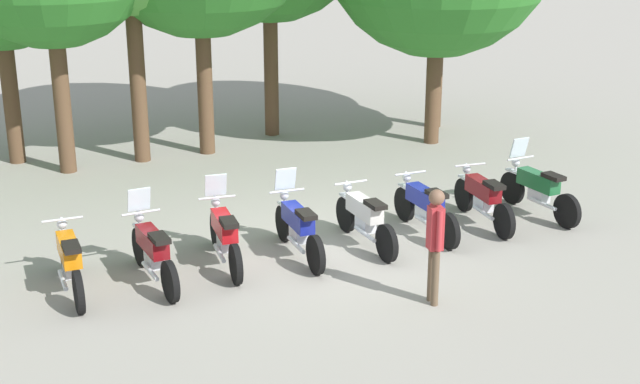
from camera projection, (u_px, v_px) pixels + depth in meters
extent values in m
plane|color=gray|center=(332.00, 250.00, 14.92)|extent=(80.00, 80.00, 0.00)
cylinder|color=black|center=(65.00, 254.00, 13.92)|extent=(0.13, 0.64, 0.64)
cylinder|color=black|center=(79.00, 292.00, 12.56)|extent=(0.13, 0.64, 0.64)
cube|color=silver|center=(63.00, 234.00, 13.82)|extent=(0.13, 0.36, 0.04)
cube|color=orange|center=(69.00, 250.00, 13.18)|extent=(0.30, 0.96, 0.30)
cube|color=silver|center=(71.00, 267.00, 13.22)|extent=(0.24, 0.41, 0.24)
cube|color=black|center=(71.00, 247.00, 12.77)|extent=(0.26, 0.45, 0.08)
cylinder|color=silver|center=(64.00, 238.00, 13.74)|extent=(0.06, 0.23, 0.64)
cylinder|color=silver|center=(62.00, 219.00, 13.56)|extent=(0.62, 0.06, 0.04)
sphere|color=silver|center=(62.00, 224.00, 13.71)|extent=(0.17, 0.17, 0.16)
cylinder|color=silver|center=(63.00, 280.00, 12.92)|extent=(0.10, 0.70, 0.07)
cylinder|color=black|center=(140.00, 247.00, 14.22)|extent=(0.13, 0.64, 0.64)
cylinder|color=black|center=(170.00, 282.00, 12.91)|extent=(0.13, 0.64, 0.64)
cube|color=silver|center=(139.00, 227.00, 14.11)|extent=(0.13, 0.36, 0.04)
cube|color=maroon|center=(152.00, 241.00, 13.50)|extent=(0.30, 0.96, 0.30)
cube|color=silver|center=(154.00, 259.00, 13.54)|extent=(0.24, 0.41, 0.24)
cube|color=black|center=(159.00, 238.00, 13.10)|extent=(0.26, 0.45, 0.08)
cylinder|color=silver|center=(141.00, 230.00, 14.04)|extent=(0.06, 0.23, 0.64)
cylinder|color=silver|center=(141.00, 212.00, 13.86)|extent=(0.62, 0.06, 0.04)
sphere|color=silver|center=(139.00, 217.00, 14.01)|extent=(0.17, 0.17, 0.16)
cylinder|color=silver|center=(150.00, 271.00, 13.24)|extent=(0.10, 0.70, 0.07)
cube|color=silver|center=(139.00, 199.00, 13.85)|extent=(0.37, 0.15, 0.39)
cylinder|color=black|center=(216.00, 230.00, 14.94)|extent=(0.18, 0.65, 0.64)
cylinder|color=black|center=(236.00, 264.00, 13.54)|extent=(0.18, 0.65, 0.64)
cube|color=silver|center=(215.00, 212.00, 14.83)|extent=(0.16, 0.37, 0.04)
cube|color=red|center=(224.00, 225.00, 14.17)|extent=(0.38, 0.98, 0.30)
cube|color=silver|center=(225.00, 242.00, 14.21)|extent=(0.27, 0.42, 0.24)
cube|color=black|center=(229.00, 222.00, 13.75)|extent=(0.29, 0.47, 0.08)
cylinder|color=silver|center=(217.00, 215.00, 14.76)|extent=(0.08, 0.23, 0.64)
cylinder|color=silver|center=(217.00, 197.00, 14.57)|extent=(0.62, 0.11, 0.04)
sphere|color=silver|center=(216.00, 202.00, 14.73)|extent=(0.18, 0.18, 0.16)
cylinder|color=silver|center=(219.00, 253.00, 13.91)|extent=(0.16, 0.70, 0.07)
cube|color=silver|center=(216.00, 185.00, 14.56)|extent=(0.37, 0.18, 0.39)
cylinder|color=black|center=(284.00, 223.00, 15.27)|extent=(0.14, 0.64, 0.64)
cylinder|color=black|center=(316.00, 255.00, 13.90)|extent=(0.14, 0.64, 0.64)
cube|color=silver|center=(284.00, 205.00, 15.16)|extent=(0.14, 0.37, 0.04)
cube|color=navy|center=(298.00, 218.00, 14.52)|extent=(0.32, 0.96, 0.30)
cube|color=silver|center=(299.00, 234.00, 14.56)|extent=(0.24, 0.41, 0.24)
cube|color=black|center=(306.00, 214.00, 14.11)|extent=(0.27, 0.45, 0.08)
cylinder|color=silver|center=(285.00, 208.00, 15.09)|extent=(0.06, 0.23, 0.64)
cylinder|color=silver|center=(287.00, 191.00, 14.91)|extent=(0.62, 0.07, 0.04)
sphere|color=silver|center=(284.00, 195.00, 15.06)|extent=(0.17, 0.17, 0.16)
cylinder|color=silver|center=(296.00, 245.00, 14.26)|extent=(0.11, 0.70, 0.07)
cube|color=silver|center=(285.00, 179.00, 14.90)|extent=(0.37, 0.15, 0.39)
cylinder|color=black|center=(346.00, 214.00, 15.72)|extent=(0.11, 0.64, 0.64)
cylinder|color=black|center=(387.00, 243.00, 14.37)|extent=(0.11, 0.64, 0.64)
cube|color=silver|center=(346.00, 196.00, 15.61)|extent=(0.13, 0.36, 0.04)
cube|color=silver|center=(364.00, 208.00, 14.98)|extent=(0.28, 0.95, 0.30)
cube|color=silver|center=(366.00, 224.00, 15.02)|extent=(0.23, 0.40, 0.24)
cube|color=black|center=(375.00, 204.00, 14.57)|extent=(0.25, 0.44, 0.08)
cylinder|color=silver|center=(348.00, 199.00, 15.54)|extent=(0.05, 0.23, 0.64)
cylinder|color=silver|center=(351.00, 182.00, 15.36)|extent=(0.62, 0.05, 0.04)
sphere|color=silver|center=(347.00, 187.00, 15.51)|extent=(0.16, 0.16, 0.16)
cylinder|color=silver|center=(365.00, 234.00, 14.72)|extent=(0.08, 0.70, 0.07)
cylinder|color=black|center=(405.00, 204.00, 16.25)|extent=(0.12, 0.64, 0.64)
cylinder|color=black|center=(448.00, 231.00, 14.90)|extent=(0.12, 0.64, 0.64)
cube|color=silver|center=(405.00, 187.00, 16.15)|extent=(0.13, 0.36, 0.04)
cube|color=navy|center=(425.00, 198.00, 15.51)|extent=(0.29, 0.96, 0.30)
cube|color=silver|center=(426.00, 213.00, 15.55)|extent=(0.23, 0.41, 0.24)
cube|color=black|center=(437.00, 194.00, 15.10)|extent=(0.25, 0.45, 0.08)
cylinder|color=silver|center=(407.00, 189.00, 16.08)|extent=(0.06, 0.23, 0.64)
cylinder|color=silver|center=(410.00, 173.00, 15.89)|extent=(0.62, 0.05, 0.04)
sphere|color=silver|center=(407.00, 177.00, 16.04)|extent=(0.16, 0.16, 0.16)
cylinder|color=silver|center=(426.00, 222.00, 15.25)|extent=(0.09, 0.70, 0.07)
cylinder|color=black|center=(464.00, 195.00, 16.76)|extent=(0.18, 0.65, 0.64)
cylinder|color=black|center=(504.00, 221.00, 15.36)|extent=(0.18, 0.65, 0.64)
cube|color=silver|center=(465.00, 178.00, 16.66)|extent=(0.16, 0.37, 0.04)
cube|color=maroon|center=(483.00, 189.00, 16.00)|extent=(0.38, 0.97, 0.30)
cube|color=silver|center=(483.00, 203.00, 16.04)|extent=(0.27, 0.42, 0.24)
cube|color=black|center=(494.00, 185.00, 15.58)|extent=(0.29, 0.47, 0.08)
cylinder|color=silver|center=(467.00, 180.00, 16.58)|extent=(0.08, 0.23, 0.64)
cylinder|color=silver|center=(470.00, 165.00, 16.40)|extent=(0.62, 0.11, 0.04)
sphere|color=silver|center=(467.00, 169.00, 16.55)|extent=(0.18, 0.18, 0.16)
cylinder|color=silver|center=(483.00, 213.00, 15.74)|extent=(0.16, 0.70, 0.07)
cylinder|color=black|center=(512.00, 188.00, 17.18)|extent=(0.12, 0.64, 0.64)
cylinder|color=black|center=(567.00, 211.00, 15.87)|extent=(0.12, 0.64, 0.64)
cube|color=silver|center=(513.00, 171.00, 17.07)|extent=(0.13, 0.36, 0.04)
cube|color=#1E6033|center=(538.00, 181.00, 16.46)|extent=(0.30, 0.96, 0.30)
cube|color=silver|center=(539.00, 195.00, 16.50)|extent=(0.24, 0.41, 0.24)
cube|color=black|center=(554.00, 177.00, 16.06)|extent=(0.26, 0.45, 0.08)
cylinder|color=silver|center=(516.00, 174.00, 17.00)|extent=(0.06, 0.23, 0.64)
cylinder|color=silver|center=(521.00, 158.00, 16.82)|extent=(0.62, 0.06, 0.04)
sphere|color=silver|center=(516.00, 162.00, 16.97)|extent=(0.17, 0.17, 0.16)
cylinder|color=silver|center=(543.00, 204.00, 16.19)|extent=(0.10, 0.70, 0.07)
cube|color=silver|center=(519.00, 147.00, 16.81)|extent=(0.36, 0.15, 0.39)
cylinder|color=brown|center=(435.00, 278.00, 12.76)|extent=(0.13, 0.13, 0.86)
cylinder|color=brown|center=(431.00, 274.00, 12.92)|extent=(0.13, 0.13, 0.86)
cube|color=#B22D33|center=(435.00, 228.00, 12.60)|extent=(0.24, 0.26, 0.64)
cylinder|color=#B22D33|center=(439.00, 231.00, 12.45)|extent=(0.10, 0.10, 0.61)
cylinder|color=#B22D33|center=(432.00, 223.00, 12.75)|extent=(0.10, 0.10, 0.61)
sphere|color=brown|center=(437.00, 197.00, 12.46)|extent=(0.28, 0.28, 0.23)
cylinder|color=brown|center=(11.00, 95.00, 19.55)|extent=(0.36, 0.36, 3.11)
cylinder|color=brown|center=(62.00, 96.00, 18.80)|extent=(0.36, 0.36, 3.37)
cylinder|color=brown|center=(137.00, 75.00, 19.54)|extent=(0.36, 0.36, 3.97)
cylinder|color=brown|center=(205.00, 80.00, 20.25)|extent=(0.36, 0.36, 3.49)
cylinder|color=brown|center=(271.00, 65.00, 21.88)|extent=(0.36, 0.36, 3.59)
cylinder|color=brown|center=(433.00, 84.00, 21.22)|extent=(0.36, 0.36, 2.95)
cylinder|color=brown|center=(436.00, 57.00, 22.67)|extent=(0.36, 0.36, 3.71)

